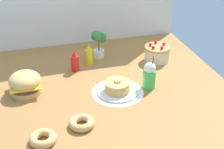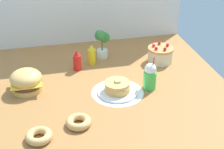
% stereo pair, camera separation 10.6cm
% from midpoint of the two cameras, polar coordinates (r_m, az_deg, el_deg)
% --- Properties ---
extents(ground_plane, '(1.99, 1.96, 0.02)m').
position_cam_midpoint_polar(ground_plane, '(2.41, -3.12, -3.78)').
color(ground_plane, '#9E6B38').
extents(doily_mat, '(0.39, 0.39, 0.00)m').
position_cam_midpoint_polar(doily_mat, '(2.42, -0.25, -3.15)').
color(doily_mat, white).
rests_on(doily_mat, ground_plane).
extents(burger, '(0.23, 0.23, 0.17)m').
position_cam_midpoint_polar(burger, '(2.48, -16.07, -1.46)').
color(burger, '#DBA859').
rests_on(burger, ground_plane).
extents(pancake_stack, '(0.30, 0.30, 0.10)m').
position_cam_midpoint_polar(pancake_stack, '(2.40, -0.29, -2.39)').
color(pancake_stack, white).
rests_on(pancake_stack, doily_mat).
extents(layer_cake, '(0.22, 0.22, 0.16)m').
position_cam_midpoint_polar(layer_cake, '(2.87, 6.80, 3.67)').
color(layer_cake, beige).
rests_on(layer_cake, ground_plane).
extents(ketchup_bottle, '(0.07, 0.07, 0.18)m').
position_cam_midpoint_polar(ketchup_bottle, '(2.70, -7.60, 2.22)').
color(ketchup_bottle, red).
rests_on(ketchup_bottle, ground_plane).
extents(mustard_bottle, '(0.07, 0.07, 0.18)m').
position_cam_midpoint_polar(mustard_bottle, '(2.80, -5.11, 3.32)').
color(mustard_bottle, yellow).
rests_on(mustard_bottle, ground_plane).
extents(cream_soda_cup, '(0.10, 0.10, 0.26)m').
position_cam_midpoint_polar(cream_soda_cup, '(2.45, 5.30, -0.16)').
color(cream_soda_cup, green).
rests_on(cream_soda_cup, ground_plane).
extents(donut_pink_glaze, '(0.16, 0.16, 0.05)m').
position_cam_midpoint_polar(donut_pink_glaze, '(2.03, -13.44, -10.77)').
color(donut_pink_glaze, tan).
rests_on(donut_pink_glaze, ground_plane).
extents(donut_chocolate, '(0.16, 0.16, 0.05)m').
position_cam_midpoint_polar(donut_chocolate, '(2.10, -6.76, -8.36)').
color(donut_chocolate, tan).
rests_on(donut_chocolate, ground_plane).
extents(potted_plant, '(0.13, 0.10, 0.27)m').
position_cam_midpoint_polar(potted_plant, '(2.88, -3.40, 5.55)').
color(potted_plant, white).
rests_on(potted_plant, ground_plane).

